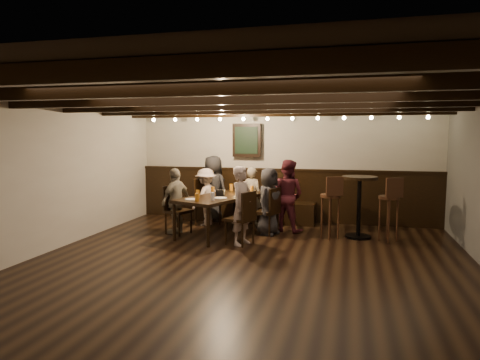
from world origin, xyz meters
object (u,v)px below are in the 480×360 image
(chair_left_far, at_px, (178,219))
(person_right_far, at_px, (242,206))
(chair_right_far, at_px, (241,228))
(person_bench_left, at_px, (213,188))
(chair_left_near, at_px, (207,211))
(high_top_table, at_px, (359,198))
(person_right_near, at_px, (269,201))
(person_bench_centre, at_px, (252,196))
(person_bench_right, at_px, (287,196))
(person_left_far, at_px, (176,201))
(bar_stool_left, at_px, (330,215))
(dining_table, at_px, (222,199))
(chair_right_near, at_px, (267,220))
(person_left_near, at_px, (206,197))
(bar_stool_right, at_px, (389,218))

(chair_left_far, relative_size, person_right_far, 0.68)
(chair_right_far, distance_m, person_bench_left, 2.15)
(chair_left_near, xyz_separation_m, high_top_table, (3.02, -0.33, 0.44))
(chair_left_far, relative_size, person_right_near, 0.72)
(person_bench_centre, height_order, person_bench_right, person_bench_right)
(person_bench_left, distance_m, person_left_far, 1.36)
(chair_left_far, height_order, person_left_far, person_left_far)
(person_bench_centre, height_order, bar_stool_left, person_bench_centre)
(chair_left_far, bearing_deg, dining_table, 122.04)
(chair_right_near, distance_m, chair_right_far, 0.90)
(bar_stool_left, bearing_deg, person_left_near, 141.19)
(chair_right_far, bearing_deg, chair_right_near, 0.04)
(person_bench_centre, distance_m, person_left_far, 1.68)
(chair_left_far, xyz_separation_m, chair_right_far, (1.36, -0.48, 0.00))
(chair_left_near, distance_m, chair_left_far, 0.90)
(high_top_table, bearing_deg, person_right_far, -152.45)
(person_bench_centre, relative_size, bar_stool_left, 1.06)
(person_left_near, bearing_deg, person_right_near, 90.00)
(chair_left_near, relative_size, chair_right_near, 1.09)
(high_top_table, height_order, bar_stool_right, bar_stool_right)
(bar_stool_right, bearing_deg, person_left_far, 160.88)
(person_bench_left, bearing_deg, person_bench_right, -180.00)
(dining_table, height_order, chair_left_near, chair_left_near)
(person_bench_centre, relative_size, person_bench_right, 0.86)
(chair_left_near, xyz_separation_m, bar_stool_left, (2.52, -0.54, 0.13))
(person_left_near, bearing_deg, bar_stool_left, 97.30)
(person_bench_left, xyz_separation_m, person_left_near, (-0.01, -0.47, -0.12))
(chair_left_near, bearing_deg, dining_table, 58.01)
(dining_table, height_order, bar_stool_left, bar_stool_left)
(chair_right_far, bearing_deg, chair_left_far, 90.00)
(person_bench_left, relative_size, person_bench_centre, 1.18)
(person_right_near, distance_m, high_top_table, 1.64)
(person_left_far, height_order, person_right_far, person_right_far)
(person_left_near, bearing_deg, person_bench_centre, 128.66)
(bar_stool_right, bearing_deg, chair_right_far, 174.50)
(high_top_table, xyz_separation_m, bar_stool_right, (0.50, -0.16, -0.31))
(chair_right_far, relative_size, high_top_table, 0.82)
(high_top_table, bearing_deg, chair_left_near, 173.75)
(chair_right_near, xyz_separation_m, bar_stool_right, (2.16, -0.01, 0.15))
(chair_left_near, xyz_separation_m, person_left_far, (-0.33, -0.84, 0.33))
(chair_right_far, bearing_deg, person_bench_left, 50.18)
(dining_table, relative_size, person_left_near, 1.80)
(person_left_near, bearing_deg, high_top_table, 103.02)
(dining_table, distance_m, person_right_near, 0.88)
(dining_table, bearing_deg, chair_left_near, 148.01)
(dining_table, relative_size, chair_right_near, 2.40)
(chair_right_far, xyz_separation_m, bar_stool_right, (2.46, 0.84, 0.14))
(chair_left_far, distance_m, person_bench_left, 1.43)
(chair_left_far, xyz_separation_m, person_bench_right, (1.98, 0.74, 0.42))
(chair_right_near, height_order, person_left_far, person_left_far)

